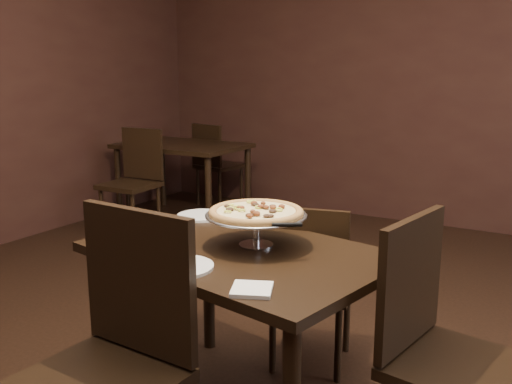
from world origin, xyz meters
The scene contains 16 objects.
room centered at (0.06, 0.03, 1.40)m, with size 6.04×7.04×2.84m.
dining_table centered at (-0.01, 0.02, 0.64)m, with size 1.30×0.99×0.73m.
background_table centered at (-2.20, 2.50, 0.64)m, with size 1.18×0.79×0.74m.
pizza_stand centered at (0.03, 0.09, 0.87)m, with size 0.41×0.41×0.17m.
parmesan_shaker centered at (-0.28, -0.05, 0.79)m, with size 0.06×0.06×0.11m.
pepper_flake_shaker centered at (-0.26, -0.12, 0.78)m, with size 0.06×0.06×0.10m.
packet_caddy centered at (-0.36, 0.03, 0.76)m, with size 0.09×0.09×0.07m.
napkin_stack centered at (0.26, -0.34, 0.74)m, with size 0.13×0.13×0.01m, color white.
plate_left centered at (-0.44, 0.36, 0.74)m, with size 0.23×0.23×0.01m, color white.
plate_near centered at (-0.08, -0.29, 0.74)m, with size 0.25×0.25×0.01m, color white.
serving_spatula centered at (0.21, -0.01, 0.87)m, with size 0.15×0.15×0.02m.
chair_far centered at (0.08, 0.51, 0.45)m, with size 0.47×0.47×0.83m.
chair_near centered at (-0.09, -0.63, 0.55)m, with size 0.49×0.49×1.00m.
chair_side centered at (0.79, 0.03, 0.52)m, with size 0.51×0.51×0.95m.
bg_chair_far centered at (-2.24, 3.10, 0.48)m, with size 0.48×0.48×0.88m.
bg_chair_near centered at (-2.27, 1.90, 0.51)m, with size 0.45×0.45×0.92m.
Camera 1 is at (1.15, -1.84, 1.44)m, focal length 40.00 mm.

